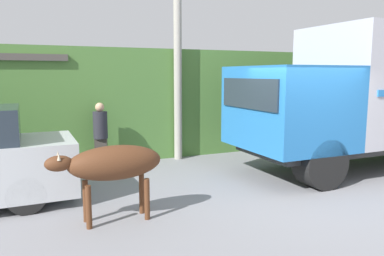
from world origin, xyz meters
name	(u,v)px	position (x,y,z in m)	size (l,w,h in m)	color
ground_plane	(312,193)	(0.00, 0.00, 0.00)	(60.00, 60.00, 0.00)	gray
hillside_embankment	(176,97)	(0.00, 7.40, 1.53)	(32.00, 6.51, 3.06)	#4C7A38
cargo_truck	(376,93)	(3.04, 1.19, 1.90)	(7.11, 2.50, 3.51)	#2D2D2D
brown_cow	(113,164)	(-3.92, 0.20, 0.95)	(1.82, 0.56, 1.25)	#512D19
pedestrian_on_hill	(101,133)	(-3.48, 3.75, 0.91)	(0.44, 0.44, 1.67)	#38332D
utility_pole	(178,47)	(-1.29, 3.97, 3.11)	(0.90, 0.22, 5.98)	#9E998E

